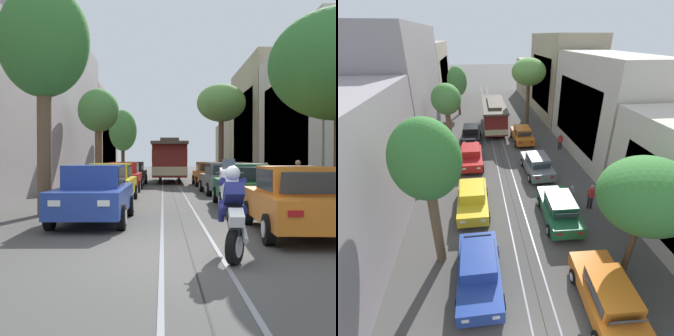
% 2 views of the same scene
% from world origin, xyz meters
% --- Properties ---
extents(ground_plane, '(160.00, 160.00, 0.00)m').
position_xyz_m(ground_plane, '(0.00, 20.13, 0.00)').
color(ground_plane, '#4C4947').
extents(trolley_track_rails, '(1.14, 58.33, 0.01)m').
position_xyz_m(trolley_track_rails, '(0.00, 23.17, 0.00)').
color(trolley_track_rails, gray).
rests_on(trolley_track_rails, ground).
extents(building_facade_left, '(5.97, 50.03, 10.75)m').
position_xyz_m(building_facade_left, '(-9.29, 22.85, 4.64)').
color(building_facade_left, gray).
rests_on(building_facade_left, ground).
extents(building_facade_right, '(5.64, 50.03, 10.06)m').
position_xyz_m(building_facade_right, '(9.07, 22.88, 4.08)').
color(building_facade_right, beige).
rests_on(building_facade_right, ground).
extents(parked_car_blue_near_left, '(2.00, 4.36, 1.58)m').
position_xyz_m(parked_car_blue_near_left, '(-2.40, 3.98, 0.80)').
color(parked_car_blue_near_left, '#233D93').
rests_on(parked_car_blue_near_left, ground).
extents(parked_car_yellow_second_left, '(2.01, 4.37, 1.58)m').
position_xyz_m(parked_car_yellow_second_left, '(-2.62, 9.45, 0.80)').
color(parked_car_yellow_second_left, gold).
rests_on(parked_car_yellow_second_left, ground).
extents(parked_car_red_mid_left, '(2.00, 4.36, 1.58)m').
position_xyz_m(parked_car_red_mid_left, '(-2.69, 15.73, 0.80)').
color(parked_car_red_mid_left, red).
rests_on(parked_car_red_mid_left, ground).
extents(parked_car_black_fourth_left, '(2.13, 4.42, 1.58)m').
position_xyz_m(parked_car_black_fourth_left, '(-2.68, 21.23, 0.80)').
color(parked_car_black_fourth_left, black).
rests_on(parked_car_black_fourth_left, ground).
extents(parked_car_orange_near_right, '(2.13, 4.42, 1.58)m').
position_xyz_m(parked_car_orange_near_right, '(2.57, 2.03, 0.80)').
color(parked_car_orange_near_right, orange).
rests_on(parked_car_orange_near_right, ground).
extents(parked_car_green_second_right, '(2.12, 4.41, 1.58)m').
position_xyz_m(parked_car_green_second_right, '(2.43, 7.76, 0.80)').
color(parked_car_green_second_right, '#1E6038').
rests_on(parked_car_green_second_right, ground).
extents(parked_car_grey_mid_right, '(2.10, 4.41, 1.58)m').
position_xyz_m(parked_car_grey_mid_right, '(2.49, 13.55, 0.80)').
color(parked_car_grey_mid_right, slate).
rests_on(parked_car_grey_mid_right, ground).
extents(parked_car_orange_fourth_right, '(2.02, 4.37, 1.58)m').
position_xyz_m(parked_car_orange_fourth_right, '(2.53, 20.36, 0.80)').
color(parked_car_orange_fourth_right, orange).
rests_on(parked_car_orange_fourth_right, ground).
extents(street_tree_kerb_left_near, '(2.87, 2.32, 7.20)m').
position_xyz_m(street_tree_kerb_left_near, '(-4.23, 5.52, 5.32)').
color(street_tree_kerb_left_near, brown).
rests_on(street_tree_kerb_left_near, ground).
extents(street_tree_kerb_left_second, '(2.61, 2.46, 6.23)m').
position_xyz_m(street_tree_kerb_left_second, '(-4.61, 19.09, 4.73)').
color(street_tree_kerb_left_second, brown).
rests_on(street_tree_kerb_left_second, ground).
extents(street_tree_kerb_left_mid, '(2.59, 2.44, 6.38)m').
position_xyz_m(street_tree_kerb_left_mid, '(-4.25, 31.59, 4.42)').
color(street_tree_kerb_left_mid, '#4C3826').
rests_on(street_tree_kerb_left_mid, ground).
extents(street_tree_kerb_right_near, '(3.84, 3.62, 5.81)m').
position_xyz_m(street_tree_kerb_right_near, '(4.29, 3.68, 4.29)').
color(street_tree_kerb_right_near, '#4C3826').
rests_on(street_tree_kerb_right_near, ground).
extents(street_tree_kerb_right_second, '(3.85, 3.85, 7.71)m').
position_xyz_m(street_tree_kerb_right_second, '(4.09, 25.52, 6.15)').
color(street_tree_kerb_right_second, brown).
rests_on(street_tree_kerb_right_second, ground).
extents(cable_car_trolley, '(2.70, 9.16, 3.28)m').
position_xyz_m(cable_car_trolley, '(0.00, 24.60, 1.66)').
color(cable_car_trolley, maroon).
rests_on(cable_car_trolley, ground).
extents(pedestrian_on_left_pavement, '(0.55, 0.41, 1.72)m').
position_xyz_m(pedestrian_on_left_pavement, '(4.75, 8.58, 0.97)').
color(pedestrian_on_left_pavement, black).
rests_on(pedestrian_on_left_pavement, ground).
extents(pedestrian_on_right_pavement, '(0.55, 0.42, 1.57)m').
position_xyz_m(pedestrian_on_right_pavement, '(5.84, 17.99, 0.88)').
color(pedestrian_on_right_pavement, black).
rests_on(pedestrian_on_right_pavement, ground).
extents(fire_hydrant, '(0.40, 0.22, 0.84)m').
position_xyz_m(fire_hydrant, '(4.07, 9.98, 0.42)').
color(fire_hydrant, '#B2B2B7').
rests_on(fire_hydrant, ground).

